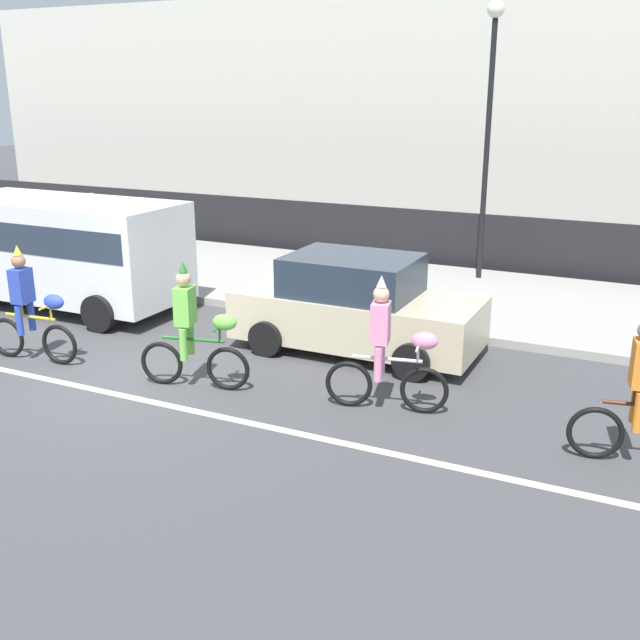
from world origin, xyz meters
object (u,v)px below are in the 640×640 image
(parade_cyclist_pink, at_px, (388,353))
(street_lamp_post, at_px, (490,102))
(parade_cyclist_cobalt, at_px, (30,311))
(pedestrian_onlooker, at_px, (94,223))
(parked_car_beige, at_px, (356,307))
(parked_van_white, at_px, (66,245))
(parade_cyclist_lime, at_px, (194,334))

(parade_cyclist_pink, relative_size, street_lamp_post, 0.33)
(parade_cyclist_cobalt, bearing_deg, pedestrian_onlooker, 123.97)
(street_lamp_post, bearing_deg, parked_car_beige, -97.87)
(pedestrian_onlooker, bearing_deg, street_lamp_post, 12.13)
(parade_cyclist_cobalt, height_order, street_lamp_post, street_lamp_post)
(parked_van_white, xyz_separation_m, parked_car_beige, (6.26, 0.07, -0.50))
(parade_cyclist_cobalt, bearing_deg, street_lamp_post, 56.88)
(parade_cyclist_lime, xyz_separation_m, street_lamp_post, (2.26, 7.92, 3.15))
(parked_car_beige, xyz_separation_m, pedestrian_onlooker, (-8.66, 3.38, 0.23))
(parade_cyclist_cobalt, height_order, parade_cyclist_pink, same)
(parade_cyclist_lime, bearing_deg, parade_cyclist_pink, 9.19)
(parked_van_white, bearing_deg, pedestrian_onlooker, 124.84)
(street_lamp_post, bearing_deg, parade_cyclist_pink, -85.38)
(parked_van_white, height_order, parked_car_beige, parked_van_white)
(parade_cyclist_pink, height_order, street_lamp_post, street_lamp_post)
(parade_cyclist_pink, bearing_deg, parade_cyclist_cobalt, -173.61)
(parked_car_beige, height_order, pedestrian_onlooker, pedestrian_onlooker)
(parade_cyclist_cobalt, xyz_separation_m, parade_cyclist_pink, (5.90, 0.66, 0.00))
(parade_cyclist_lime, height_order, street_lamp_post, street_lamp_post)
(parade_cyclist_cobalt, xyz_separation_m, street_lamp_post, (5.30, 8.12, 3.15))
(parade_cyclist_cobalt, xyz_separation_m, parked_van_white, (-1.71, 2.65, 0.44))
(parade_cyclist_lime, xyz_separation_m, parked_van_white, (-4.74, 2.45, 0.44))
(parade_cyclist_cobalt, height_order, parked_van_white, parked_van_white)
(parade_cyclist_cobalt, bearing_deg, parked_van_white, 122.82)
(parked_van_white, distance_m, street_lamp_post, 9.29)
(parade_cyclist_cobalt, distance_m, street_lamp_post, 10.19)
(parade_cyclist_lime, distance_m, parade_cyclist_pink, 2.90)
(parade_cyclist_lime, bearing_deg, pedestrian_onlooker, 140.45)
(parade_cyclist_cobalt, height_order, pedestrian_onlooker, parade_cyclist_cobalt)
(parade_cyclist_pink, distance_m, parked_van_white, 7.87)
(parade_cyclist_cobalt, relative_size, parade_cyclist_lime, 1.00)
(parade_cyclist_pink, distance_m, parked_car_beige, 2.46)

